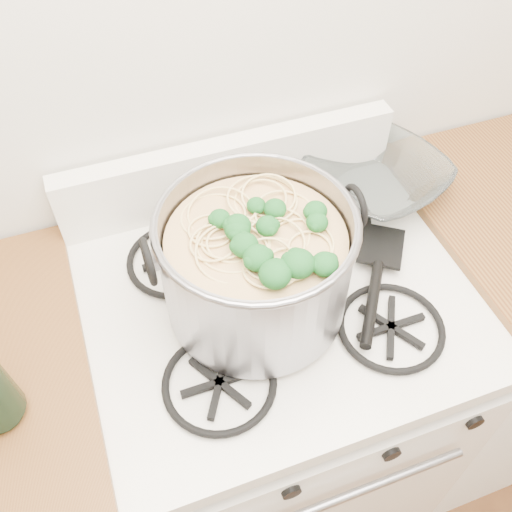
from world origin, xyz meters
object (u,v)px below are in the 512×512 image
Objects in this scene: stock_pot at (256,265)px; glass_bowl at (375,184)px; spatula at (382,244)px; gas_range at (273,401)px.

glass_bowl is (0.36, 0.21, -0.10)m from stock_pot.
spatula is at bearing 7.93° from stock_pot.
spatula is 0.18m from glass_bowl.
glass_bowl is at bearing 29.59° from stock_pot.
glass_bowl reaches higher than spatula.
spatula is (0.29, 0.04, -0.10)m from stock_pot.
glass_bowl reaches higher than gas_range.
stock_pot reaches higher than glass_bowl.
gas_range is at bearing -147.82° from glass_bowl.
spatula is at bearing -113.14° from glass_bowl.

